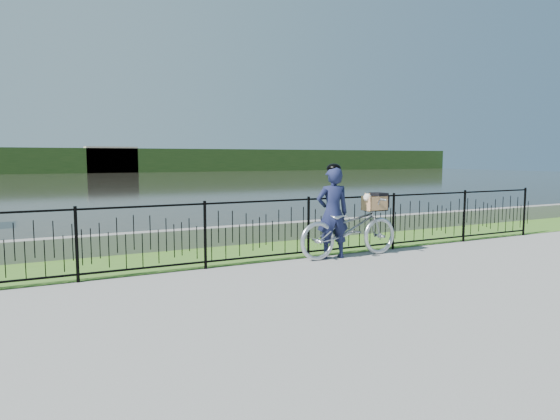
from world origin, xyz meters
TOP-DOWN VIEW (x-y plane):
  - ground at (0.00, 0.00)m, footprint 120.00×120.00m
  - grass_strip at (0.00, 2.60)m, footprint 60.00×2.00m
  - water at (0.00, 33.00)m, footprint 120.00×120.00m
  - quay_wall at (0.00, 3.60)m, footprint 60.00×0.30m
  - fence at (0.00, 1.60)m, footprint 14.00×0.06m
  - far_treeline at (0.00, 60.00)m, footprint 120.00×6.00m
  - far_building_right at (6.00, 58.50)m, footprint 6.00×3.00m
  - bicycle_rig at (1.74, 1.34)m, footprint 2.11×0.73m
  - cyclist at (1.40, 1.40)m, footprint 0.69×0.53m

SIDE VIEW (x-z plane):
  - ground at x=0.00m, z-range 0.00..0.00m
  - water at x=0.00m, z-range 0.00..0.00m
  - grass_strip at x=0.00m, z-range 0.00..0.01m
  - quay_wall at x=0.00m, z-range 0.00..0.40m
  - bicycle_rig at x=1.74m, z-range -0.04..1.17m
  - fence at x=0.00m, z-range 0.00..1.15m
  - cyclist at x=1.40m, z-range -0.01..1.75m
  - far_treeline at x=0.00m, z-range 0.00..3.00m
  - far_building_right at x=6.00m, z-range 0.00..3.20m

